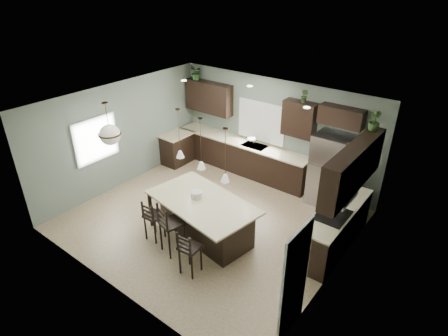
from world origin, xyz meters
TOP-DOWN VIEW (x-y plane):
  - ground at (0.00, 0.00)m, footprint 6.00×6.00m
  - pantry_door at (2.98, -1.55)m, footprint 0.04×0.82m
  - window_back at (-0.40, 2.73)m, footprint 1.35×0.02m
  - window_left at (-2.98, -0.80)m, footprint 0.02×1.10m
  - left_return_cabs at (-2.70, 1.70)m, footprint 0.60×0.90m
  - left_return_countertop at (-2.68, 1.70)m, footprint 0.66×0.96m
  - back_lower_cabs at (-0.85, 2.45)m, footprint 4.20×0.60m
  - back_countertop at (-0.85, 2.43)m, footprint 4.20×0.66m
  - sink_inset at (-0.40, 2.43)m, footprint 0.70×0.45m
  - faucet at (-0.40, 2.40)m, footprint 0.02×0.02m
  - back_upper_left at (-2.15, 2.58)m, footprint 1.55×0.34m
  - back_upper_right at (0.80, 2.58)m, footprint 0.85×0.34m
  - fridge_header at (1.85, 2.58)m, footprint 1.05×0.34m
  - right_lower_cabs at (2.70, 0.87)m, footprint 0.60×2.35m
  - right_countertop at (2.68, 0.87)m, footprint 0.66×2.35m
  - cooktop at (2.68, 0.60)m, footprint 0.58×0.75m
  - wall_oven_front at (2.40, 0.60)m, footprint 0.01×0.72m
  - right_upper_cabs at (2.83, 0.87)m, footprint 0.34×2.35m
  - microwave at (2.78, 0.60)m, footprint 0.40×0.75m
  - refrigerator at (1.86, 2.37)m, footprint 0.90×0.74m
  - kitchen_island at (0.28, -0.58)m, footprint 2.57×1.72m
  - serving_dish at (0.08, -0.54)m, footprint 0.24×0.24m
  - bar_stool_left at (-0.51, -1.27)m, footprint 0.39×0.39m
  - bar_stool_center at (0.10, -1.33)m, footprint 0.54×0.54m
  - bar_stool_right at (0.81, -1.57)m, footprint 0.40×0.40m
  - pendant_left at (-0.41, -0.46)m, footprint 0.17×0.17m
  - pendant_center at (0.28, -0.58)m, footprint 0.17×0.17m
  - pendant_right at (0.97, -0.69)m, footprint 0.17×0.17m
  - chandelier at (-1.91, -1.10)m, footprint 0.50×0.50m
  - plant_back_left at (-2.58, 2.55)m, footprint 0.50×0.47m
  - plant_back_right at (0.89, 2.55)m, footprint 0.22×0.19m
  - plant_right_wall at (2.80, 1.79)m, footprint 0.28×0.28m
  - room_shell at (0.00, 0.00)m, footprint 6.00×6.00m

SIDE VIEW (x-z plane):
  - ground at x=0.00m, z-range 0.00..0.00m
  - left_return_cabs at x=-2.70m, z-range 0.00..0.90m
  - back_lower_cabs at x=-0.85m, z-range 0.00..0.90m
  - right_lower_cabs at x=2.70m, z-range 0.00..0.90m
  - wall_oven_front at x=2.40m, z-range 0.15..0.75m
  - kitchen_island at x=0.28m, z-range 0.00..0.92m
  - bar_stool_left at x=-0.51m, z-range 0.00..0.99m
  - bar_stool_right at x=0.81m, z-range 0.00..1.01m
  - bar_stool_center at x=0.10m, z-range 0.00..1.18m
  - left_return_countertop at x=-2.68m, z-range 0.90..0.94m
  - back_countertop at x=-0.85m, z-range 0.90..0.94m
  - right_countertop at x=2.68m, z-range 0.90..0.94m
  - refrigerator at x=1.86m, z-range 0.00..1.85m
  - sink_inset at x=-0.40m, z-range 0.93..0.94m
  - cooktop at x=2.68m, z-range 0.93..0.95m
  - serving_dish at x=0.08m, z-range 0.92..1.06m
  - pantry_door at x=2.98m, z-range 0.00..2.04m
  - faucet at x=-0.40m, z-range 0.94..1.22m
  - window_back at x=-0.40m, z-range 1.05..2.05m
  - window_left at x=-2.98m, z-range 1.05..2.05m
  - microwave at x=2.78m, z-range 1.35..1.75m
  - room_shell at x=0.00m, z-range -1.30..4.70m
  - back_upper_left at x=-2.15m, z-range 1.50..2.40m
  - back_upper_right at x=0.80m, z-range 1.50..2.40m
  - right_upper_cabs at x=2.83m, z-range 1.50..2.40m
  - fridge_header at x=1.85m, z-range 2.02..2.48m
  - pendant_left at x=-0.41m, z-range 1.70..2.80m
  - pendant_center at x=0.28m, z-range 1.70..2.80m
  - pendant_right at x=0.97m, z-range 1.70..2.80m
  - chandelier at x=-1.91m, z-range 1.82..2.80m
  - plant_back_right at x=0.89m, z-range 2.40..2.74m
  - plant_right_wall at x=2.80m, z-range 2.40..2.80m
  - plant_back_left at x=-2.58m, z-range 2.40..2.83m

